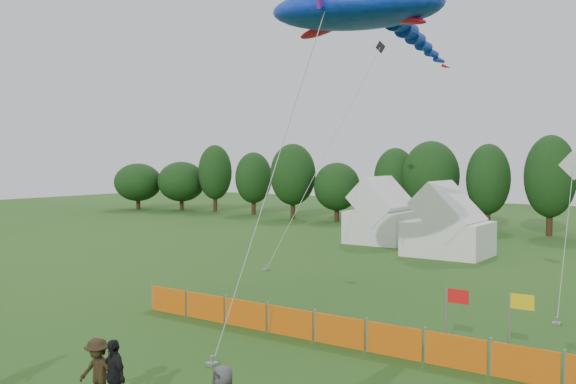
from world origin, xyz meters
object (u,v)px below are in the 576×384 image
Objects in this scene: barrier_fence at (339,331)px; stingray_kite at (364,11)px; spectator_c at (98,372)px; tent_left at (382,216)px; tent_right at (448,228)px; spectator_d at (114,375)px.

barrier_fence is 1.13× the size of stingray_kite.
stingray_kite is at bearing 106.85° from barrier_fence.
spectator_c is (-2.29, -8.01, 0.37)m from barrier_fence.
barrier_fence is at bearing -66.07° from tent_left.
tent_right is at bearing 101.86° from barrier_fence.
tent_left is at bearing 113.93° from barrier_fence.
barrier_fence is (4.43, -21.09, -1.32)m from tent_right.
stingray_kite is (-1.08, 3.56, 11.32)m from barrier_fence.
stingray_kite reaches higher than spectator_d.
spectator_d is (9.10, -32.35, -1.07)m from tent_left.
spectator_c is at bearing -161.99° from spectator_d.
tent_left reaches higher than spectator_c.
tent_right is 2.94× the size of spectator_c.
tent_right is 21.59m from barrier_fence.
spectator_c is (8.53, -32.38, -1.10)m from tent_left.
spectator_c reaches higher than barrier_fence.
stingray_kite is (1.21, 11.57, 10.95)m from spectator_c.
spectator_c is at bearing -105.94° from barrier_fence.
tent_right is at bearing -27.18° from tent_left.
tent_left is 2.46× the size of spectator_d.
spectator_c is 0.11× the size of stingray_kite.
tent_left is 0.25× the size of barrier_fence.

